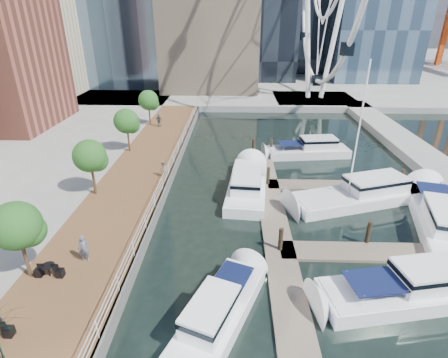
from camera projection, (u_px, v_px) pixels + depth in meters
name	position (u px, v px, depth m)	size (l,w,h in m)	color
ground	(234.00, 357.00, 16.01)	(520.00, 520.00, 0.00)	black
boardwalk	(129.00, 194.00, 29.65)	(6.00, 60.00, 1.00)	brown
seawall	(164.00, 194.00, 29.56)	(0.25, 60.00, 1.00)	#595954
land_far	(236.00, 65.00, 108.17)	(200.00, 114.00, 1.00)	gray
breakwater	(445.00, 174.00, 33.32)	(4.00, 60.00, 1.00)	gray
pier	(314.00, 101.00, 62.48)	(14.00, 12.00, 1.00)	gray
railing	(162.00, 183.00, 29.13)	(0.10, 60.00, 1.05)	white
floating_docks	(348.00, 230.00, 24.60)	(16.00, 34.00, 2.60)	#6D6051
street_trees	(90.00, 156.00, 27.21)	(2.60, 42.60, 4.60)	#3F2B1C
yacht_foreground	(408.00, 299.00, 19.29)	(2.92, 10.92, 2.15)	white
pedestrian_near	(84.00, 249.00, 20.38)	(0.63, 0.41, 1.72)	#50566B
pedestrian_mid	(163.00, 169.00, 31.26)	(0.73, 0.57, 1.51)	gray
pedestrian_far	(159.00, 120.00, 45.66)	(0.96, 0.40, 1.64)	#31383D
moored_yachts	(348.00, 208.00, 28.43)	(22.05, 35.81, 11.50)	silver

